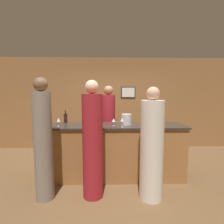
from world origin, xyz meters
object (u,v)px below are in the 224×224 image
(guest_1, at_px, (152,148))
(guest_0, at_px, (43,143))
(guest_2, at_px, (93,144))
(bartender, at_px, (109,126))
(ice_bucket, at_px, (126,119))
(wine_bottle_0, at_px, (66,118))

(guest_1, bearing_deg, guest_0, 179.02)
(guest_2, bearing_deg, guest_0, -176.98)
(guest_0, bearing_deg, guest_1, -0.98)
(bartender, height_order, guest_2, guest_2)
(guest_1, relative_size, ice_bucket, 8.44)
(guest_0, bearing_deg, wine_bottle_0, 82.71)
(guest_2, relative_size, ice_bucket, 8.94)
(ice_bucket, bearing_deg, guest_0, -152.94)
(wine_bottle_0, bearing_deg, guest_2, -55.48)
(guest_2, xyz_separation_m, ice_bucket, (0.63, 0.68, 0.29))
(bartender, relative_size, guest_1, 1.04)
(bartender, height_order, guest_0, guest_0)
(guest_0, xyz_separation_m, wine_bottle_0, (0.13, 1.00, 0.25))
(bartender, xyz_separation_m, guest_0, (-1.06, -1.55, 0.04))
(wine_bottle_0, xyz_separation_m, ice_bucket, (1.29, -0.28, 0.01))
(bartender, height_order, ice_bucket, bartender)
(guest_0, height_order, wine_bottle_0, guest_0)
(guest_0, xyz_separation_m, guest_1, (1.74, -0.03, -0.10))
(ice_bucket, bearing_deg, guest_1, -66.31)
(guest_0, relative_size, ice_bucket, 9.11)
(guest_0, bearing_deg, ice_bucket, 27.06)
(guest_0, xyz_separation_m, ice_bucket, (1.41, 0.72, 0.26))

